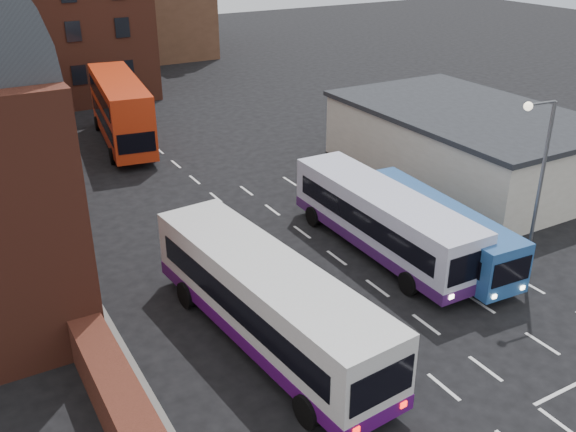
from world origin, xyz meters
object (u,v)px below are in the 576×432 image
street_lamp (537,174)px  bus_white_inbound (383,217)px  bus_red_double (121,110)px  bus_white_outbound (267,297)px  bus_blue (434,226)px

street_lamp → bus_white_inbound: bearing=129.5°
street_lamp → bus_red_double: bearing=110.2°
bus_white_outbound → bus_red_double: (2.34, 25.93, 0.50)m
bus_red_double → street_lamp: (10.02, -27.23, 2.41)m
street_lamp → bus_white_outbound: bearing=174.0°
bus_blue → bus_white_inbound: bearing=-38.1°
bus_blue → street_lamp: (2.32, -3.40, 3.32)m
bus_white_outbound → bus_blue: size_ratio=1.26×
bus_white_outbound → bus_red_double: bus_red_double is taller
bus_blue → bus_red_double: 25.06m
bus_blue → bus_red_double: (-7.70, 23.83, 0.91)m
bus_blue → bus_red_double: size_ratio=0.84×
bus_white_outbound → bus_red_double: bearing=80.0°
bus_blue → street_lamp: bearing=127.7°
bus_white_outbound → bus_white_inbound: bus_white_outbound is taller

